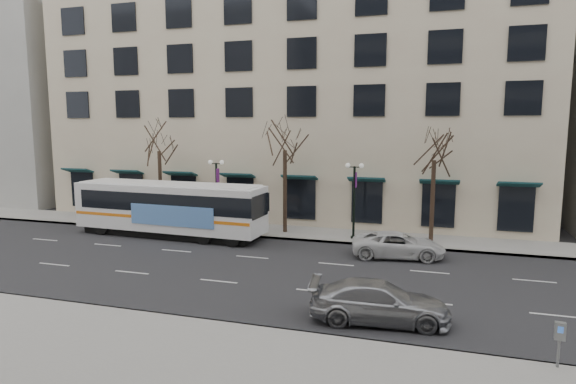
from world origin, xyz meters
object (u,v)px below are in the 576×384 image
at_px(city_bus, 170,207).
at_px(white_pickup, 398,245).
at_px(tree_far_mid, 285,137).
at_px(tree_far_right, 435,145).
at_px(tree_far_left, 159,138).
at_px(lamp_post_left, 217,191).
at_px(pay_station, 560,335).
at_px(lamp_post_right, 354,197).
at_px(silver_car, 379,302).

height_order(city_bus, white_pickup, city_bus).
relative_size(tree_far_mid, tree_far_right, 1.06).
distance_m(tree_far_left, white_pickup, 19.54).
relative_size(lamp_post_left, city_bus, 0.38).
relative_size(city_bus, pay_station, 9.47).
bearing_deg(white_pickup, lamp_post_right, 35.13).
height_order(tree_far_mid, city_bus, tree_far_mid).
distance_m(tree_far_mid, lamp_post_right, 6.41).
bearing_deg(lamp_post_right, white_pickup, -47.03).
bearing_deg(tree_far_right, pay_station, -76.26).
distance_m(tree_far_left, lamp_post_left, 6.29).
bearing_deg(tree_far_left, lamp_post_left, -6.83).
bearing_deg(tree_far_mid, tree_far_right, -0.00).
relative_size(tree_far_mid, silver_car, 1.56).
height_order(tree_far_right, city_bus, tree_far_right).
bearing_deg(pay_station, city_bus, 155.64).
height_order(tree_far_right, white_pickup, tree_far_right).
bearing_deg(lamp_post_left, pay_station, -39.32).
distance_m(tree_far_right, lamp_post_left, 15.40).
bearing_deg(tree_far_mid, silver_car, -59.37).
relative_size(tree_far_left, pay_station, 5.70).
height_order(tree_far_mid, lamp_post_left, tree_far_mid).
height_order(tree_far_left, city_bus, tree_far_left).
height_order(lamp_post_right, silver_car, lamp_post_right).
bearing_deg(tree_far_mid, lamp_post_right, -6.83).
xyz_separation_m(tree_far_mid, lamp_post_right, (5.01, -0.60, -3.96)).
relative_size(silver_car, white_pickup, 1.02).
distance_m(tree_far_left, silver_car, 23.52).
height_order(tree_far_left, tree_far_right, tree_far_left).
relative_size(lamp_post_left, white_pickup, 0.98).
distance_m(tree_far_left, city_bus, 6.13).
xyz_separation_m(lamp_post_left, city_bus, (-2.41, -2.41, -0.91)).
bearing_deg(tree_far_right, silver_car, -97.69).
height_order(white_pickup, pay_station, pay_station).
height_order(tree_far_right, pay_station, tree_far_right).
relative_size(tree_far_mid, pay_station, 5.84).
height_order(tree_far_mid, white_pickup, tree_far_mid).
bearing_deg(pay_station, lamp_post_left, 147.86).
xyz_separation_m(tree_far_left, pay_station, (23.94, -16.10, -5.49)).
relative_size(tree_far_left, silver_car, 1.53).
bearing_deg(tree_far_right, city_bus, -170.19).
relative_size(city_bus, silver_car, 2.54).
distance_m(lamp_post_left, lamp_post_right, 10.00).
xyz_separation_m(lamp_post_left, white_pickup, (13.17, -3.40, -2.20)).
relative_size(lamp_post_left, lamp_post_right, 1.00).
distance_m(tree_far_mid, silver_car, 17.11).
bearing_deg(tree_far_right, white_pickup, -114.51).
bearing_deg(lamp_post_right, tree_far_right, 6.85).
distance_m(tree_far_right, city_bus, 18.19).
distance_m(white_pickup, pay_station, 13.41).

